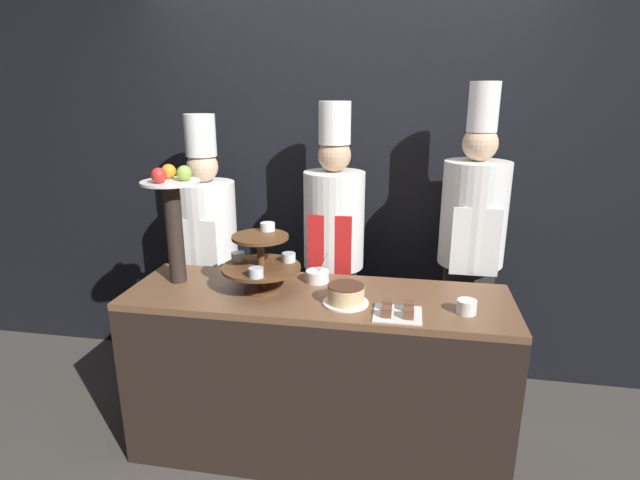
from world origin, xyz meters
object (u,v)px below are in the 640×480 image
Objects in this scene: chef_left at (208,244)px; chef_center_left at (334,243)px; fruit_pedestal at (173,212)px; cake_round at (346,295)px; cake_square_tray at (398,311)px; tiered_stand at (261,260)px; chef_center_right at (471,242)px; cup_white at (467,307)px; serving_bowl_far at (317,276)px.

chef_center_left is at bearing -0.00° from chef_left.
cake_round is (0.91, -0.13, -0.33)m from fruit_pedestal.
cake_square_tray is 1.41m from chef_left.
fruit_pedestal is (-0.47, 0.04, 0.22)m from tiered_stand.
fruit_pedestal is at bearing -84.15° from chef_left.
cake_round reaches higher than cake_square_tray.
chef_center_right reaches higher than tiered_stand.
cake_round is at bearing -76.74° from chef_center_left.
chef_center_left is 0.95× the size of chef_center_right.
chef_left is 0.91× the size of chef_center_right.
cup_white is (0.55, -0.01, -0.01)m from cake_round.
serving_bowl_far is 0.92m from chef_center_right.
fruit_pedestal reaches higher than tiered_stand.
cake_square_tray is 0.85m from chef_center_left.
chef_left is (-0.52, 0.57, -0.12)m from tiered_stand.
chef_center_left is at bearing 34.97° from fruit_pedestal.
cake_square_tray is at bearing -166.97° from cup_white.
cake_round is at bearing -34.47° from chef_left.
tiered_stand reaches higher than cake_square_tray.
tiered_stand is 0.23× the size of chef_left.
cup_white is (0.99, -0.10, -0.13)m from tiered_stand.
fruit_pedestal is at bearing 174.56° from tiered_stand.
fruit_pedestal is at bearing 174.30° from cup_white.
serving_bowl_far reaches higher than cup_white.
chef_center_left reaches higher than cake_square_tray.
serving_bowl_far is (-0.43, 0.34, 0.01)m from cake_square_tray.
chef_left reaches higher than cup_white.
chef_center_right is (0.39, 0.74, 0.12)m from cake_square_tray.
cup_white is at bearing -43.52° from chef_center_left.
tiered_stand is 1.83× the size of cake_square_tray.
cup_white is at bearing -97.08° from chef_center_right.
tiered_stand is at bearing -151.96° from chef_center_right.
cup_white is 0.98m from chef_center_left.
cup_white is at bearing -19.83° from serving_bowl_far.
cup_white is at bearing -23.93° from chef_left.
cake_square_tray is at bearing -31.58° from chef_left.
cup_white is at bearing -5.70° from fruit_pedestal.
chef_center_right reaches higher than chef_left.
tiered_stand is 0.72m from cake_square_tray.
serving_bowl_far is 0.09× the size of chef_center_right.
chef_center_right is (0.79, -0.00, 0.04)m from chef_center_left.
cake_square_tray is 0.54m from serving_bowl_far.
chef_center_left is (-0.40, 0.74, 0.08)m from cake_square_tray.
cake_round is 0.31m from serving_bowl_far.
chef_left reaches higher than serving_bowl_far.
tiered_stand is 0.64× the size of fruit_pedestal.
chef_center_right is (0.08, 0.67, 0.11)m from cup_white.
chef_center_right reaches higher than serving_bowl_far.
chef_center_left is 0.79m from chef_center_right.
fruit_pedestal is 2.81× the size of cake_round.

